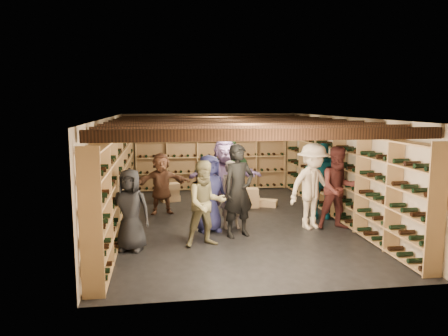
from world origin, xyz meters
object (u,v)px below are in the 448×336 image
Objects in this scene: person_1 at (239,191)px; person_11 at (225,178)px; person_4 at (322,180)px; person_2 at (206,204)px; person_6 at (209,194)px; crate_loose at (267,203)px; person_0 at (130,210)px; person_10 at (230,174)px; crate_stack_left at (170,192)px; person_7 at (232,195)px; person_3 at (313,186)px; crate_stack_right at (249,198)px; person_8 at (339,188)px; person_5 at (161,183)px.

person_1 reaches higher than person_11.
person_4 is 2.32m from person_11.
person_1 is 1.06× the size of person_4.
person_2 reaches higher than person_6.
crate_loose is 0.30× the size of person_2.
person_10 is at bearing 64.59° from person_0.
crate_stack_left is at bearing 86.33° from person_2.
person_10 reaches higher than person_0.
person_6 is at bearing -167.77° from person_7.
person_1 is 1.02× the size of person_3.
crate_stack_right is at bearing 51.63° from person_1.
person_3 is at bearing -15.09° from person_7.
person_5 is at bearing 155.44° from person_8.
person_5 is (-1.55, 2.14, -0.20)m from person_1.
person_0 is 0.93× the size of person_6.
person_6 is 1.33m from person_11.
person_3 is at bearing -22.22° from person_6.
person_4 is (1.50, -1.26, 0.64)m from crate_stack_right.
person_6 is 2.79m from person_8.
person_6 is at bearing -122.27° from crate_stack_right.
person_10 reaches higher than crate_stack_right.
person_1 reaches higher than person_4.
person_11 is at bearing 124.00° from person_3.
person_0 is at bearing -137.77° from crate_loose.
person_1 is (2.13, 0.57, 0.19)m from person_0.
person_3 reaches higher than person_8.
person_5 is 1.02× the size of person_7.
crate_loose is at bearing 26.95° from person_10.
person_10 reaches higher than person_7.
person_5 is 0.80× the size of person_10.
person_1 reaches higher than person_5.
person_7 is 1.57m from person_10.
person_4 is at bearing 6.47° from person_1.
person_8 reaches higher than crate_loose.
crate_stack_left is 0.32× the size of person_4.
person_2 is 2.26m from person_11.
person_11 reaches higher than person_8.
person_0 is at bearing 172.94° from person_1.
person_6 is at bearing 47.02° from person_0.
person_6 is at bearing -144.34° from person_4.
person_5 is at bearing 104.06° from person_1.
person_5 is (-0.82, 2.65, -0.07)m from person_2.
crate_stack_left is 2.74m from crate_loose.
person_8 is (4.36, 0.77, 0.14)m from person_0.
person_11 is (2.09, 2.21, 0.18)m from person_0.
person_11 reaches higher than crate_stack_right.
person_11 is (-1.28, -0.85, 0.86)m from crate_loose.
person_8 is (2.78, -0.22, 0.08)m from person_6.
crate_stack_right is 3.36m from person_2.
crate_loose is 0.33× the size of person_5.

